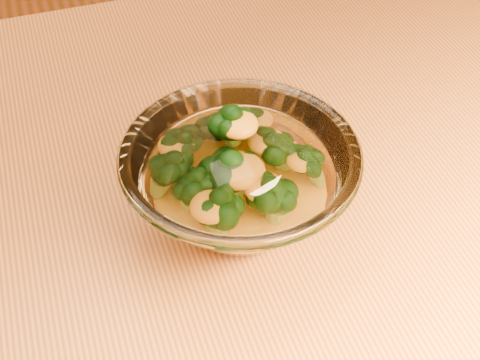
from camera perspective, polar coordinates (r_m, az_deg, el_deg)
name	(u,v)px	position (r m, az deg, el deg)	size (l,w,h in m)	color
table	(222,269)	(0.71, -1.55, -7.64)	(1.20, 0.80, 0.75)	#C7793B
glass_bowl	(240,184)	(0.58, 0.00, -0.31)	(0.21, 0.21, 0.09)	white
cheese_sauce	(240,199)	(0.60, 0.00, -1.61)	(0.11, 0.11, 0.03)	orange
broccoli_heap	(230,168)	(0.58, -0.82, 1.05)	(0.14, 0.13, 0.08)	black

